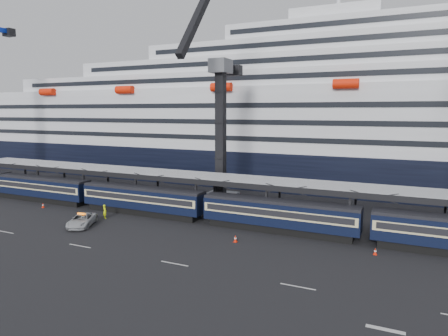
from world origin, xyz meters
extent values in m
plane|color=black|center=(0.00, 0.00, 0.00)|extent=(260.00, 260.00, 0.00)
cube|color=beige|center=(-38.00, -4.00, 0.01)|extent=(3.00, 0.15, 0.02)
cube|color=beige|center=(-26.00, -4.00, 0.01)|extent=(3.00, 0.15, 0.02)
cube|color=beige|center=(-14.00, -4.00, 0.01)|extent=(3.00, 0.15, 0.02)
cube|color=beige|center=(-2.00, -4.00, 0.01)|extent=(3.00, 0.15, 0.02)
cube|color=beige|center=(5.00, -8.00, 0.01)|extent=(2.50, 0.40, 0.02)
cube|color=black|center=(-48.00, 10.00, 0.45)|extent=(17.48, 2.40, 0.90)
cube|color=black|center=(-48.00, 10.00, 2.25)|extent=(19.00, 2.80, 2.70)
cube|color=beige|center=(-48.00, 10.00, 2.55)|extent=(18.62, 2.92, 1.05)
cube|color=black|center=(-48.00, 10.00, 2.60)|extent=(17.86, 2.98, 0.70)
cube|color=black|center=(-48.00, 10.00, 3.75)|extent=(19.00, 2.50, 0.35)
cube|color=black|center=(-28.00, 10.00, 0.45)|extent=(17.48, 2.40, 0.90)
cube|color=black|center=(-28.00, 10.00, 2.25)|extent=(19.00, 2.80, 2.70)
cube|color=beige|center=(-28.00, 10.00, 2.55)|extent=(18.62, 2.92, 1.05)
cube|color=black|center=(-28.00, 10.00, 2.60)|extent=(17.86, 2.98, 0.70)
cube|color=black|center=(-28.00, 10.00, 3.75)|extent=(19.00, 2.50, 0.35)
cube|color=black|center=(-8.00, 10.00, 0.45)|extent=(17.48, 2.40, 0.90)
cube|color=black|center=(-8.00, 10.00, 2.25)|extent=(19.00, 2.80, 2.70)
cube|color=beige|center=(-8.00, 10.00, 2.55)|extent=(18.62, 2.92, 1.05)
cube|color=black|center=(-8.00, 10.00, 2.60)|extent=(17.86, 2.98, 0.70)
cube|color=black|center=(-8.00, 10.00, 3.75)|extent=(19.00, 2.50, 0.35)
cube|color=#95999D|center=(0.00, 14.00, 5.40)|extent=(130.00, 6.00, 0.25)
cube|color=black|center=(0.00, 11.00, 5.10)|extent=(130.00, 0.25, 0.70)
cube|color=black|center=(0.00, 17.00, 5.10)|extent=(130.00, 0.25, 0.70)
cube|color=black|center=(-60.00, 16.80, 2.70)|extent=(0.25, 0.25, 5.40)
cube|color=black|center=(-50.00, 11.20, 2.70)|extent=(0.25, 0.25, 5.40)
cube|color=black|center=(-50.00, 16.80, 2.70)|extent=(0.25, 0.25, 5.40)
cube|color=black|center=(-40.00, 11.20, 2.70)|extent=(0.25, 0.25, 5.40)
cube|color=black|center=(-40.00, 16.80, 2.70)|extent=(0.25, 0.25, 5.40)
cube|color=black|center=(-30.00, 11.20, 2.70)|extent=(0.25, 0.25, 5.40)
cube|color=black|center=(-30.00, 16.80, 2.70)|extent=(0.25, 0.25, 5.40)
cube|color=black|center=(-20.00, 11.20, 2.70)|extent=(0.25, 0.25, 5.40)
cube|color=black|center=(-20.00, 16.80, 2.70)|extent=(0.25, 0.25, 5.40)
cube|color=black|center=(-10.00, 11.20, 2.70)|extent=(0.25, 0.25, 5.40)
cube|color=black|center=(-10.00, 16.80, 2.70)|extent=(0.25, 0.25, 5.40)
cube|color=black|center=(0.00, 11.20, 2.70)|extent=(0.25, 0.25, 5.40)
cube|color=black|center=(0.00, 16.80, 2.70)|extent=(0.25, 0.25, 5.40)
cube|color=black|center=(10.00, 16.80, 2.70)|extent=(0.25, 0.25, 5.40)
cube|color=black|center=(0.00, 46.00, 3.50)|extent=(200.00, 28.00, 7.00)
cube|color=black|center=(-106.00, 46.00, 3.50)|extent=(16.17, 18.35, 7.00)
cube|color=silver|center=(0.00, 46.00, 13.00)|extent=(190.00, 26.88, 12.00)
cube|color=silver|center=(0.00, 46.00, 20.50)|extent=(160.00, 24.64, 3.00)
cube|color=black|center=(0.00, 33.63, 20.50)|extent=(153.60, 0.12, 0.90)
cube|color=silver|center=(0.00, 46.00, 23.50)|extent=(124.00, 21.84, 3.00)
cube|color=black|center=(0.00, 35.03, 23.50)|extent=(119.04, 0.12, 0.90)
cube|color=silver|center=(0.00, 46.00, 26.50)|extent=(90.00, 19.04, 3.00)
cube|color=black|center=(0.00, 36.43, 26.50)|extent=(86.40, 0.12, 0.90)
cube|color=silver|center=(0.00, 46.00, 29.50)|extent=(56.00, 16.24, 3.00)
cube|color=black|center=(0.00, 37.83, 29.50)|extent=(53.76, 0.12, 0.90)
cube|color=silver|center=(-8.00, 46.00, 32.00)|extent=(16.00, 12.00, 2.50)
cylinder|color=#FF2308|center=(-70.00, 31.96, 18.80)|extent=(4.00, 1.60, 1.60)
cylinder|color=#FF2308|center=(-48.00, 31.96, 18.80)|extent=(4.00, 1.60, 1.60)
cylinder|color=#FF2308|center=(-26.00, 31.96, 18.80)|extent=(4.00, 1.60, 1.60)
cylinder|color=#FF2308|center=(-4.00, 31.96, 18.80)|extent=(4.00, 1.60, 1.60)
cube|color=black|center=(-72.00, 24.72, 30.80)|extent=(2.20, 1.60, 1.60)
cube|color=#505258|center=(-20.00, 19.00, 1.00)|extent=(4.50, 4.50, 2.00)
cube|color=black|center=(-20.00, 19.00, 11.00)|extent=(1.30, 1.30, 18.00)
cube|color=#505258|center=(-20.00, 19.00, 21.00)|extent=(2.60, 3.20, 2.00)
cube|color=black|center=(-20.00, 13.21, 27.89)|extent=(0.90, 12.26, 14.37)
cube|color=black|center=(-20.00, 21.52, 21.00)|extent=(0.90, 5.04, 0.90)
cube|color=black|center=(-20.00, 24.04, 20.80)|extent=(2.20, 1.60, 1.60)
imported|color=#ADB0B4|center=(-31.35, 1.78, 0.77)|extent=(4.72, 6.12, 1.55)
imported|color=#D9F40C|center=(-31.28, 5.95, 0.95)|extent=(0.83, 0.72, 1.91)
cube|color=#FF2308|center=(-43.95, 6.73, 0.02)|extent=(0.38, 0.38, 0.04)
cone|color=#FF2308|center=(-43.95, 6.73, 0.40)|extent=(0.32, 0.32, 0.72)
cylinder|color=white|center=(-43.95, 6.73, 0.40)|extent=(0.27, 0.27, 0.12)
cube|color=#FF2308|center=(-33.01, 5.53, 0.02)|extent=(0.38, 0.38, 0.04)
cone|color=#FF2308|center=(-33.01, 5.53, 0.40)|extent=(0.32, 0.32, 0.72)
cylinder|color=white|center=(-33.01, 5.53, 0.40)|extent=(0.27, 0.27, 0.12)
cube|color=#FF2308|center=(-11.24, 4.32, 0.02)|extent=(0.41, 0.41, 0.04)
cone|color=#FF2308|center=(-11.24, 4.32, 0.43)|extent=(0.34, 0.34, 0.77)
cylinder|color=white|center=(-11.24, 4.32, 0.43)|extent=(0.29, 0.29, 0.13)
cube|color=#FF2308|center=(3.24, 6.67, 0.02)|extent=(0.37, 0.37, 0.04)
cone|color=#FF2308|center=(3.24, 6.67, 0.39)|extent=(0.31, 0.31, 0.70)
cylinder|color=white|center=(3.24, 6.67, 0.39)|extent=(0.26, 0.26, 0.12)
camera|label=1|loc=(5.66, -35.11, 14.51)|focal=32.00mm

